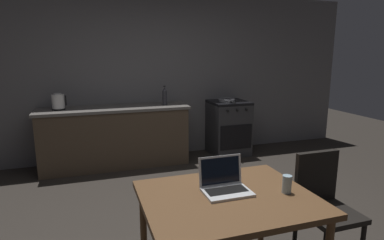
{
  "coord_description": "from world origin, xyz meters",
  "views": [
    {
      "loc": [
        -0.99,
        -2.56,
        1.67
      ],
      "look_at": [
        0.12,
        0.79,
        0.93
      ],
      "focal_mm": 30.18,
      "sensor_mm": 36.0,
      "label": 1
    }
  ],
  "objects_px": {
    "electric_kettle": "(58,102)",
    "stove_oven": "(228,128)",
    "laptop": "(225,185)",
    "bottle": "(165,96)",
    "drinking_glass": "(287,184)",
    "chair": "(323,202)",
    "frying_pan": "(227,100)",
    "dining_table": "(228,206)"
  },
  "relations": [
    {
      "from": "dining_table",
      "to": "drinking_glass",
      "type": "height_order",
      "value": "drinking_glass"
    },
    {
      "from": "stove_oven",
      "to": "drinking_glass",
      "type": "xyz_separation_m",
      "value": [
        -0.96,
        -3.02,
        0.35
      ]
    },
    {
      "from": "electric_kettle",
      "to": "frying_pan",
      "type": "xyz_separation_m",
      "value": [
        2.54,
        -0.03,
        -0.09
      ]
    },
    {
      "from": "dining_table",
      "to": "bottle",
      "type": "bearing_deg",
      "value": 84.69
    },
    {
      "from": "frying_pan",
      "to": "drinking_glass",
      "type": "relative_size",
      "value": 3.64
    },
    {
      "from": "dining_table",
      "to": "laptop",
      "type": "height_order",
      "value": "laptop"
    },
    {
      "from": "dining_table",
      "to": "bottle",
      "type": "xyz_separation_m",
      "value": [
        0.27,
        2.89,
        0.37
      ]
    },
    {
      "from": "electric_kettle",
      "to": "drinking_glass",
      "type": "xyz_separation_m",
      "value": [
        1.63,
        -3.02,
        -0.21
      ]
    },
    {
      "from": "electric_kettle",
      "to": "bottle",
      "type": "bearing_deg",
      "value": -1.91
    },
    {
      "from": "stove_oven",
      "to": "dining_table",
      "type": "bearing_deg",
      "value": -114.78
    },
    {
      "from": "drinking_glass",
      "to": "frying_pan",
      "type": "bearing_deg",
      "value": 73.1
    },
    {
      "from": "chair",
      "to": "laptop",
      "type": "distance_m",
      "value": 0.88
    },
    {
      "from": "chair",
      "to": "frying_pan",
      "type": "relative_size",
      "value": 2.02
    },
    {
      "from": "stove_oven",
      "to": "bottle",
      "type": "distance_m",
      "value": 1.24
    },
    {
      "from": "laptop",
      "to": "bottle",
      "type": "distance_m",
      "value": 2.84
    },
    {
      "from": "dining_table",
      "to": "drinking_glass",
      "type": "relative_size",
      "value": 9.26
    },
    {
      "from": "electric_kettle",
      "to": "stove_oven",
      "type": "bearing_deg",
      "value": -0.05
    },
    {
      "from": "chair",
      "to": "laptop",
      "type": "xyz_separation_m",
      "value": [
        -0.84,
        0.01,
        0.25
      ]
    },
    {
      "from": "bottle",
      "to": "drinking_glass",
      "type": "xyz_separation_m",
      "value": [
        0.13,
        -2.97,
        -0.24
      ]
    },
    {
      "from": "laptop",
      "to": "bottle",
      "type": "xyz_separation_m",
      "value": [
        0.26,
        2.82,
        0.25
      ]
    },
    {
      "from": "laptop",
      "to": "frying_pan",
      "type": "bearing_deg",
      "value": 58.93
    },
    {
      "from": "bottle",
      "to": "frying_pan",
      "type": "distance_m",
      "value": 1.05
    },
    {
      "from": "frying_pan",
      "to": "drinking_glass",
      "type": "height_order",
      "value": "frying_pan"
    },
    {
      "from": "laptop",
      "to": "frying_pan",
      "type": "relative_size",
      "value": 0.72
    },
    {
      "from": "chair",
      "to": "stove_oven",
      "type": "bearing_deg",
      "value": 68.47
    },
    {
      "from": "electric_kettle",
      "to": "drinking_glass",
      "type": "height_order",
      "value": "electric_kettle"
    },
    {
      "from": "electric_kettle",
      "to": "dining_table",
      "type": "bearing_deg",
      "value": -67.32
    },
    {
      "from": "dining_table",
      "to": "frying_pan",
      "type": "relative_size",
      "value": 2.55
    },
    {
      "from": "electric_kettle",
      "to": "drinking_glass",
      "type": "distance_m",
      "value": 3.44
    },
    {
      "from": "stove_oven",
      "to": "laptop",
      "type": "height_order",
      "value": "laptop"
    },
    {
      "from": "dining_table",
      "to": "laptop",
      "type": "bearing_deg",
      "value": 82.21
    },
    {
      "from": "dining_table",
      "to": "chair",
      "type": "bearing_deg",
      "value": 4.35
    },
    {
      "from": "frying_pan",
      "to": "laptop",
      "type": "bearing_deg",
      "value": -114.6
    },
    {
      "from": "stove_oven",
      "to": "dining_table",
      "type": "xyz_separation_m",
      "value": [
        -1.36,
        -2.94,
        0.21
      ]
    },
    {
      "from": "dining_table",
      "to": "bottle",
      "type": "relative_size",
      "value": 3.88
    },
    {
      "from": "bottle",
      "to": "frying_pan",
      "type": "xyz_separation_m",
      "value": [
        1.04,
        0.02,
        -0.11
      ]
    },
    {
      "from": "laptop",
      "to": "electric_kettle",
      "type": "height_order",
      "value": "electric_kettle"
    },
    {
      "from": "dining_table",
      "to": "frying_pan",
      "type": "bearing_deg",
      "value": 65.79
    },
    {
      "from": "chair",
      "to": "electric_kettle",
      "type": "relative_size",
      "value": 3.91
    },
    {
      "from": "stove_oven",
      "to": "drinking_glass",
      "type": "distance_m",
      "value": 3.18
    },
    {
      "from": "chair",
      "to": "electric_kettle",
      "type": "distance_m",
      "value": 3.58
    },
    {
      "from": "chair",
      "to": "bottle",
      "type": "height_order",
      "value": "bottle"
    }
  ]
}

